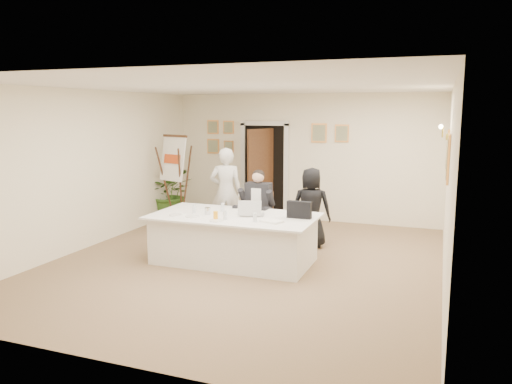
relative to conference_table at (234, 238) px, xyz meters
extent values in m
plane|color=olive|center=(0.19, 0.04, -0.39)|extent=(7.00, 7.00, 0.00)
cube|color=white|center=(0.19, 0.04, 2.41)|extent=(6.00, 7.00, 0.02)
cube|color=white|center=(0.19, 3.54, 1.01)|extent=(6.00, 0.10, 2.80)
cube|color=white|center=(0.19, -3.46, 1.01)|extent=(6.00, 0.10, 2.80)
cube|color=white|center=(-2.81, 0.04, 1.01)|extent=(0.10, 7.00, 2.80)
cube|color=white|center=(3.19, 0.04, 1.01)|extent=(0.10, 7.00, 2.80)
cube|color=black|center=(-0.71, 3.51, 0.66)|extent=(0.92, 0.06, 2.10)
cube|color=white|center=(-1.23, 3.48, 0.66)|extent=(0.10, 0.06, 2.20)
cube|color=white|center=(-0.19, 3.48, 0.66)|extent=(0.10, 0.06, 2.20)
cube|color=#371C11|center=(-0.66, 3.09, 0.64)|extent=(0.33, 0.81, 2.02)
cube|color=white|center=(0.00, 0.00, -0.02)|extent=(2.46, 1.23, 0.75)
cube|color=white|center=(0.00, 0.00, 0.37)|extent=(2.64, 1.41, 0.03)
cube|color=white|center=(-2.19, 1.97, 1.04)|extent=(0.68, 0.38, 0.92)
imported|color=silver|center=(-0.86, 1.64, 0.47)|extent=(0.74, 0.61, 1.72)
imported|color=black|center=(0.93, 1.33, 0.33)|extent=(0.76, 0.56, 1.44)
imported|color=#345D1F|center=(-2.61, 2.54, 0.20)|extent=(1.28, 1.18, 1.18)
cube|color=black|center=(1.05, 0.15, 0.52)|extent=(0.38, 0.11, 0.27)
cube|color=white|center=(0.74, -0.28, 0.40)|extent=(0.36, 0.30, 0.03)
cylinder|color=white|center=(-0.87, -0.33, 0.39)|extent=(0.24, 0.24, 0.01)
cylinder|color=white|center=(-0.56, -0.35, 0.39)|extent=(0.25, 0.25, 0.01)
cylinder|color=white|center=(-0.08, -0.50, 0.39)|extent=(0.24, 0.24, 0.01)
cylinder|color=silver|center=(-0.67, -0.07, 0.45)|extent=(0.07, 0.07, 0.14)
cylinder|color=silver|center=(0.00, -0.35, 0.45)|extent=(0.07, 0.07, 0.14)
cylinder|color=silver|center=(0.49, -0.35, 0.45)|extent=(0.08, 0.08, 0.14)
cylinder|color=silver|center=(-0.29, 0.21, 0.45)|extent=(0.06, 0.06, 0.14)
cylinder|color=#FFA215|center=(-0.13, -0.41, 0.45)|extent=(0.08, 0.08, 0.13)
cylinder|color=silver|center=(-0.42, -0.09, 0.44)|extent=(0.11, 0.11, 0.11)
camera|label=1|loc=(3.07, -7.20, 2.03)|focal=35.00mm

